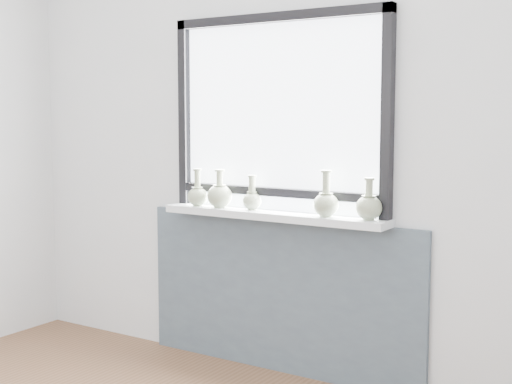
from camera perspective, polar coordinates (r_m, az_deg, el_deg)
The scene contains 9 objects.
back_wall at distance 3.86m, azimuth 2.09°, elevation 4.48°, with size 3.60×0.02×2.60m, color silver.
apron_panel at distance 3.96m, azimuth 1.81°, elevation -8.22°, with size 1.70×0.03×0.86m, color #4C5B67.
windowsill at distance 3.81m, azimuth 1.30°, elevation -1.87°, with size 1.32×0.18×0.04m, color white.
window at distance 3.83m, azimuth 1.81°, elevation 6.58°, with size 1.30×0.06×1.05m.
vase_a at distance 4.05m, azimuth -4.70°, elevation -0.21°, with size 0.11×0.11×0.21m.
vase_b at distance 3.97m, azimuth -2.93°, elevation -0.22°, with size 0.14×0.14×0.21m.
vase_c at distance 3.87m, azimuth -0.33°, elevation -0.53°, with size 0.10×0.10×0.19m.
vase_d at distance 3.63m, azimuth 5.61°, elevation -0.82°, with size 0.13×0.13×0.24m.
vase_e at distance 3.54m, azimuth 9.02°, elevation -1.10°, with size 0.13×0.13×0.21m.
Camera 1 is at (1.96, -1.51, 1.41)m, focal length 50.00 mm.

